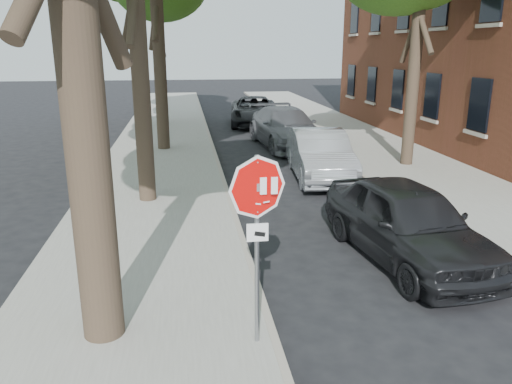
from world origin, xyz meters
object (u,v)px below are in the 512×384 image
car_a (407,222)px  car_d (254,111)px  car_b (320,155)px  stop_sign (257,215)px  car_c (286,128)px

car_a → car_d: bearing=84.2°
car_d → car_a: bearing=-82.3°
car_b → stop_sign: bearing=-105.3°
car_a → car_b: size_ratio=0.98×
car_d → stop_sign: bearing=-91.7°
stop_sign → car_d: stop_sign is taller
stop_sign → car_d: bearing=82.0°
car_c → car_d: 6.20m
stop_sign → car_b: 9.60m
car_c → car_d: size_ratio=1.03×
stop_sign → car_d: 20.69m
car_a → car_b: 6.33m
car_b → car_c: 5.34m
car_b → car_d: 11.53m
car_b → car_a: bearing=-85.0°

